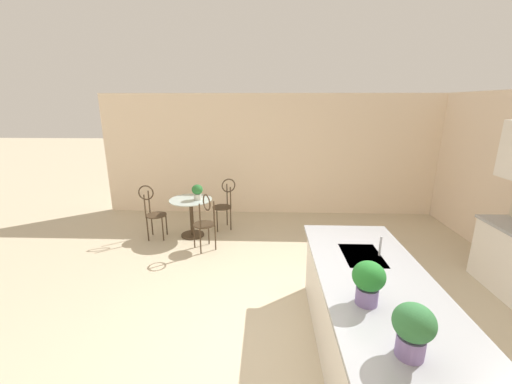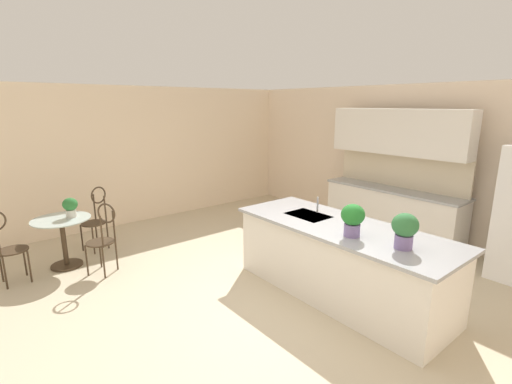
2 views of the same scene
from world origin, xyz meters
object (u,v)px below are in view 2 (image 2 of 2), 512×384
at_px(bistro_table, 63,238).
at_px(chair_near_window, 96,216).
at_px(potted_plant_counter_far, 405,229).
at_px(potted_plant_counter_near, 353,218).
at_px(chair_by_island, 6,243).
at_px(chair_toward_desk, 103,235).
at_px(potted_plant_on_table, 70,206).

height_order(bistro_table, chair_near_window, chair_near_window).
bearing_deg(potted_plant_counter_far, potted_plant_counter_near, -168.42).
bearing_deg(bistro_table, potted_plant_counter_far, 31.10).
distance_m(chair_by_island, chair_toward_desk, 1.19).
height_order(chair_near_window, potted_plant_counter_near, potted_plant_counter_near).
relative_size(chair_by_island, potted_plant_on_table, 3.58).
height_order(potted_plant_on_table, potted_plant_counter_near, potted_plant_counter_near).
bearing_deg(chair_near_window, potted_plant_on_table, -46.41).
distance_m(chair_by_island, potted_plant_counter_near, 4.44).
bearing_deg(bistro_table, chair_near_window, 125.05).
bearing_deg(potted_plant_on_table, bistro_table, -95.54).
relative_size(bistro_table, potted_plant_counter_near, 2.17).
bearing_deg(chair_toward_desk, potted_plant_on_table, -157.41).
relative_size(bistro_table, chair_by_island, 0.77).
distance_m(chair_near_window, potted_plant_counter_near, 4.19).
bearing_deg(chair_by_island, potted_plant_counter_far, 38.90).
height_order(chair_near_window, potted_plant_on_table, chair_near_window).
bearing_deg(potted_plant_on_table, potted_plant_counter_near, 32.18).
bearing_deg(chair_near_window, bistro_table, -54.95).
height_order(chair_by_island, potted_plant_counter_near, potted_plant_counter_near).
bearing_deg(potted_plant_counter_near, chair_by_island, -137.75).
xyz_separation_m(chair_by_island, potted_plant_counter_far, (3.81, 3.07, 0.56)).
bearing_deg(potted_plant_counter_near, potted_plant_on_table, -147.82).
height_order(bistro_table, potted_plant_on_table, potted_plant_on_table).
xyz_separation_m(chair_by_island, chair_toward_desk, (0.48, 1.09, 0.00)).
bearing_deg(chair_toward_desk, bistro_table, -147.55).
bearing_deg(potted_plant_on_table, chair_near_window, 133.59).
height_order(chair_toward_desk, potted_plant_counter_near, potted_plant_counter_near).
relative_size(chair_toward_desk, potted_plant_counter_far, 2.81).
xyz_separation_m(chair_by_island, potted_plant_counter_near, (3.26, 2.96, 0.56)).
bearing_deg(potted_plant_counter_far, bistro_table, -148.90).
bearing_deg(chair_by_island, chair_toward_desk, 66.06).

